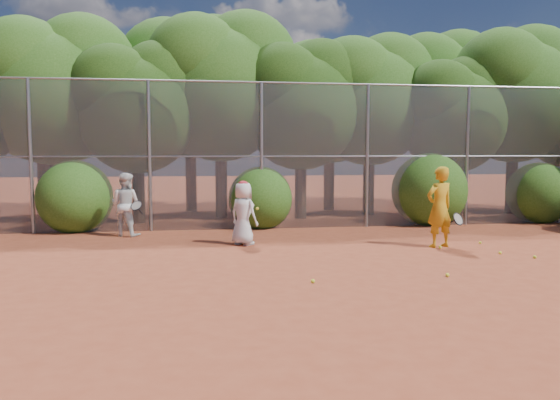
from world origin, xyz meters
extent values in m
plane|color=brown|center=(0.00, 0.00, 0.00)|extent=(80.00, 80.00, 0.00)
cylinder|color=gray|center=(-7.00, 6.00, 2.00)|extent=(0.09, 0.09, 4.00)
cylinder|color=gray|center=(-4.00, 6.00, 2.00)|extent=(0.09, 0.09, 4.00)
cylinder|color=gray|center=(-1.00, 6.00, 2.00)|extent=(0.09, 0.09, 4.00)
cylinder|color=gray|center=(2.00, 6.00, 2.00)|extent=(0.09, 0.09, 4.00)
cylinder|color=gray|center=(5.00, 6.00, 2.00)|extent=(0.09, 0.09, 4.00)
cylinder|color=gray|center=(0.00, 6.00, 4.00)|extent=(20.00, 0.05, 0.05)
cylinder|color=gray|center=(0.00, 6.00, 2.00)|extent=(20.00, 0.04, 0.04)
cube|color=slate|center=(0.00, 6.00, 2.00)|extent=(20.00, 0.02, 4.00)
cylinder|color=black|center=(-7.00, 8.50, 1.26)|extent=(0.38, 0.38, 2.52)
sphere|color=#264F13|center=(-7.00, 8.50, 3.73)|extent=(4.03, 4.03, 4.03)
sphere|color=#264F13|center=(-6.19, 8.90, 4.74)|extent=(3.23, 3.23, 3.23)
sphere|color=#264F13|center=(-7.71, 8.20, 4.54)|extent=(3.02, 3.02, 3.02)
cylinder|color=black|center=(-4.50, 7.80, 1.08)|extent=(0.36, 0.36, 2.17)
sphere|color=#17320B|center=(-4.50, 7.80, 3.21)|extent=(3.47, 3.47, 3.47)
sphere|color=#17320B|center=(-3.81, 8.15, 4.08)|extent=(2.78, 2.78, 2.78)
sphere|color=#17320B|center=(-5.11, 7.54, 3.91)|extent=(2.60, 2.60, 2.60)
cylinder|color=black|center=(-2.00, 8.80, 1.33)|extent=(0.39, 0.39, 2.66)
sphere|color=#264F13|center=(-2.00, 8.80, 3.94)|extent=(4.26, 4.26, 4.26)
sphere|color=#264F13|center=(-1.15, 9.23, 5.00)|extent=(3.40, 3.40, 3.40)
sphere|color=#264F13|center=(-2.74, 8.48, 4.79)|extent=(3.19, 3.19, 3.19)
cylinder|color=black|center=(0.50, 8.20, 1.14)|extent=(0.37, 0.37, 2.27)
sphere|color=#17320B|center=(0.50, 8.20, 3.37)|extent=(3.64, 3.64, 3.64)
sphere|color=#17320B|center=(1.23, 8.56, 4.28)|extent=(2.91, 2.91, 2.91)
sphere|color=#17320B|center=(-0.14, 7.93, 4.10)|extent=(2.73, 2.73, 2.73)
cylinder|color=black|center=(3.00, 9.00, 1.22)|extent=(0.38, 0.38, 2.45)
sphere|color=#264F13|center=(3.00, 9.00, 3.63)|extent=(3.92, 3.92, 3.92)
sphere|color=#264F13|center=(3.78, 9.39, 4.61)|extent=(3.14, 3.14, 3.14)
sphere|color=#264F13|center=(2.31, 8.71, 4.41)|extent=(2.94, 2.94, 2.94)
cylinder|color=black|center=(5.50, 8.00, 1.05)|extent=(0.36, 0.36, 2.10)
sphere|color=#17320B|center=(5.50, 8.00, 3.11)|extent=(3.36, 3.36, 3.36)
sphere|color=#17320B|center=(6.17, 8.34, 3.95)|extent=(2.69, 2.69, 2.69)
sphere|color=#17320B|center=(4.91, 7.75, 3.78)|extent=(2.52, 2.52, 2.52)
cylinder|color=black|center=(8.00, 8.60, 1.29)|extent=(0.39, 0.39, 2.59)
sphere|color=#264F13|center=(8.00, 8.60, 3.83)|extent=(4.14, 4.14, 4.14)
sphere|color=#264F13|center=(8.83, 9.01, 4.87)|extent=(3.32, 3.32, 3.32)
sphere|color=#264F13|center=(7.27, 8.29, 4.66)|extent=(3.11, 3.11, 3.11)
cylinder|color=black|center=(-8.00, 10.80, 1.31)|extent=(0.39, 0.39, 2.62)
sphere|color=#264F13|center=(-8.00, 10.80, 3.88)|extent=(4.20, 4.20, 4.20)
sphere|color=#264F13|center=(-7.16, 11.22, 4.94)|extent=(3.36, 3.36, 3.36)
sphere|color=#264F13|center=(-8.73, 10.49, 4.72)|extent=(3.15, 3.15, 3.15)
cylinder|color=black|center=(-3.00, 11.00, 1.40)|extent=(0.40, 0.40, 2.80)
sphere|color=#264F13|center=(-3.00, 11.00, 4.14)|extent=(4.48, 4.48, 4.48)
sphere|color=#264F13|center=(-2.10, 11.45, 5.26)|extent=(3.58, 3.58, 3.58)
sphere|color=#264F13|center=(-3.78, 10.66, 5.04)|extent=(3.36, 3.36, 3.36)
cylinder|color=black|center=(2.00, 10.60, 1.26)|extent=(0.38, 0.38, 2.52)
sphere|color=#264F13|center=(2.00, 10.60, 3.73)|extent=(4.03, 4.03, 4.03)
sphere|color=#264F13|center=(2.81, 11.00, 4.74)|extent=(3.23, 3.23, 3.23)
sphere|color=#264F13|center=(1.29, 10.30, 4.54)|extent=(3.02, 3.02, 3.02)
cylinder|color=black|center=(6.50, 11.20, 1.36)|extent=(0.40, 0.40, 2.73)
sphere|color=#264F13|center=(6.50, 11.20, 4.04)|extent=(4.37, 4.37, 4.37)
sphere|color=#264F13|center=(7.37, 11.64, 5.13)|extent=(3.49, 3.49, 3.49)
sphere|color=#264F13|center=(5.74, 10.87, 4.91)|extent=(3.28, 3.28, 3.28)
sphere|color=#264F13|center=(-6.00, 6.30, 1.00)|extent=(2.00, 2.00, 2.00)
sphere|color=#264F13|center=(-1.00, 6.30, 0.90)|extent=(1.80, 1.80, 1.80)
sphere|color=#264F13|center=(4.00, 6.30, 1.10)|extent=(2.20, 2.20, 2.20)
sphere|color=#264F13|center=(7.50, 6.30, 0.95)|extent=(1.90, 1.90, 1.90)
imported|color=gold|center=(2.58, 2.49, 0.90)|extent=(0.75, 0.59, 1.80)
torus|color=black|center=(2.93, 2.29, 0.65)|extent=(0.34, 0.27, 0.29)
cylinder|color=black|center=(2.83, 2.47, 0.56)|extent=(0.16, 0.25, 0.14)
imported|color=silver|center=(-1.71, 3.42, 0.72)|extent=(0.83, 0.82, 1.44)
ellipsoid|color=red|center=(-1.71, 3.42, 1.40)|extent=(0.22, 0.22, 0.13)
sphere|color=yellow|center=(-1.41, 3.22, 0.85)|extent=(0.07, 0.07, 0.07)
imported|color=silver|center=(-4.54, 5.17, 0.80)|extent=(0.96, 0.87, 1.60)
torus|color=black|center=(-4.24, 4.87, 0.80)|extent=(0.37, 0.33, 0.25)
cylinder|color=black|center=(-4.17, 5.02, 0.66)|extent=(0.13, 0.22, 0.21)
sphere|color=yellow|center=(3.89, 0.94, 0.03)|extent=(0.07, 0.07, 0.07)
sphere|color=yellow|center=(3.47, 1.48, 0.03)|extent=(0.07, 0.07, 0.07)
sphere|color=yellow|center=(1.46, -0.30, 0.03)|extent=(0.07, 0.07, 0.07)
sphere|color=yellow|center=(-0.89, -0.41, 0.03)|extent=(0.07, 0.07, 0.07)
sphere|color=yellow|center=(3.70, 2.73, 0.03)|extent=(0.07, 0.07, 0.07)
sphere|color=yellow|center=(2.52, 2.29, 0.03)|extent=(0.07, 0.07, 0.07)
camera|label=1|loc=(-2.67, -8.90, 2.11)|focal=35.00mm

